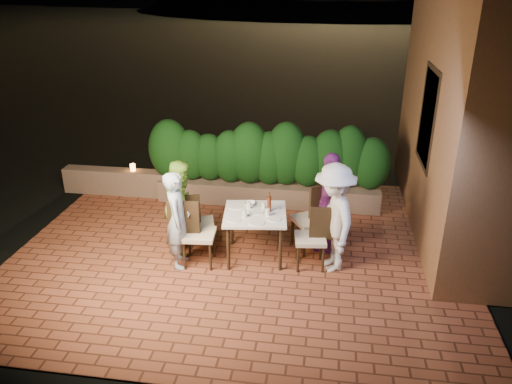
% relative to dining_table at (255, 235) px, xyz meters
% --- Properties ---
extents(ground, '(400.00, 400.00, 0.00)m').
position_rel_dining_table_xyz_m(ground, '(-0.26, -0.28, -0.40)').
color(ground, black).
rests_on(ground, ground).
extents(terrace_floor, '(7.00, 6.00, 0.15)m').
position_rel_dining_table_xyz_m(terrace_floor, '(-0.26, 0.22, -0.45)').
color(terrace_floor, brown).
rests_on(terrace_floor, ground).
extents(building_wall, '(1.60, 5.00, 5.00)m').
position_rel_dining_table_xyz_m(building_wall, '(3.34, 1.72, 2.12)').
color(building_wall, brown).
rests_on(building_wall, ground).
extents(window_pane, '(0.08, 1.00, 1.40)m').
position_rel_dining_table_xyz_m(window_pane, '(2.56, 1.22, 1.62)').
color(window_pane, black).
rests_on(window_pane, building_wall).
extents(window_frame, '(0.06, 1.15, 1.55)m').
position_rel_dining_table_xyz_m(window_frame, '(2.55, 1.22, 1.62)').
color(window_frame, black).
rests_on(window_frame, building_wall).
extents(planter, '(4.20, 0.55, 0.40)m').
position_rel_dining_table_xyz_m(planter, '(-0.06, 2.02, -0.17)').
color(planter, brown).
rests_on(planter, ground).
extents(hedge, '(4.00, 0.70, 1.10)m').
position_rel_dining_table_xyz_m(hedge, '(-0.06, 2.02, 0.57)').
color(hedge, '#0F360F').
rests_on(hedge, planter).
extents(parapet, '(2.20, 0.30, 0.50)m').
position_rel_dining_table_xyz_m(parapet, '(-3.06, 2.02, -0.12)').
color(parapet, brown).
rests_on(parapet, ground).
extents(hill, '(52.00, 40.00, 22.00)m').
position_rel_dining_table_xyz_m(hill, '(1.74, 59.72, -4.38)').
color(hill, black).
rests_on(hill, ground).
extents(dining_table, '(1.03, 1.03, 0.75)m').
position_rel_dining_table_xyz_m(dining_table, '(0.00, 0.00, 0.00)').
color(dining_table, white).
rests_on(dining_table, ground).
extents(plate_nw, '(0.20, 0.20, 0.01)m').
position_rel_dining_table_xyz_m(plate_nw, '(-0.26, -0.27, 0.38)').
color(plate_nw, white).
rests_on(plate_nw, dining_table).
extents(plate_sw, '(0.22, 0.22, 0.01)m').
position_rel_dining_table_xyz_m(plate_sw, '(-0.33, 0.16, 0.38)').
color(plate_sw, white).
rests_on(plate_sw, dining_table).
extents(plate_ne, '(0.21, 0.21, 0.01)m').
position_rel_dining_table_xyz_m(plate_ne, '(0.31, -0.16, 0.38)').
color(plate_ne, white).
rests_on(plate_ne, dining_table).
extents(plate_se, '(0.21, 0.21, 0.01)m').
position_rel_dining_table_xyz_m(plate_se, '(0.26, 0.22, 0.38)').
color(plate_se, white).
rests_on(plate_se, dining_table).
extents(plate_centre, '(0.24, 0.24, 0.01)m').
position_rel_dining_table_xyz_m(plate_centre, '(0.00, 0.04, 0.38)').
color(plate_centre, white).
rests_on(plate_centre, dining_table).
extents(plate_front, '(0.23, 0.23, 0.01)m').
position_rel_dining_table_xyz_m(plate_front, '(0.08, -0.32, 0.38)').
color(plate_front, white).
rests_on(plate_front, dining_table).
extents(glass_nw, '(0.07, 0.07, 0.12)m').
position_rel_dining_table_xyz_m(glass_nw, '(-0.13, -0.16, 0.44)').
color(glass_nw, silver).
rests_on(glass_nw, dining_table).
extents(glass_sw, '(0.07, 0.07, 0.11)m').
position_rel_dining_table_xyz_m(glass_sw, '(-0.11, 0.13, 0.43)').
color(glass_sw, silver).
rests_on(glass_sw, dining_table).
extents(glass_ne, '(0.07, 0.07, 0.12)m').
position_rel_dining_table_xyz_m(glass_ne, '(0.20, -0.07, 0.43)').
color(glass_ne, silver).
rests_on(glass_ne, dining_table).
extents(glass_se, '(0.07, 0.07, 0.12)m').
position_rel_dining_table_xyz_m(glass_se, '(0.11, 0.14, 0.43)').
color(glass_se, silver).
rests_on(glass_se, dining_table).
extents(beer_bottle, '(0.06, 0.06, 0.32)m').
position_rel_dining_table_xyz_m(beer_bottle, '(0.20, 0.08, 0.53)').
color(beer_bottle, '#52200D').
rests_on(beer_bottle, dining_table).
extents(bowl, '(0.19, 0.19, 0.04)m').
position_rel_dining_table_xyz_m(bowl, '(-0.13, 0.29, 0.40)').
color(bowl, white).
rests_on(bowl, dining_table).
extents(chair_left_front, '(0.51, 0.51, 1.02)m').
position_rel_dining_table_xyz_m(chair_left_front, '(-0.80, -0.32, 0.14)').
color(chair_left_front, black).
rests_on(chair_left_front, ground).
extents(chair_left_back, '(0.54, 0.54, 0.94)m').
position_rel_dining_table_xyz_m(chair_left_back, '(-0.90, 0.12, 0.09)').
color(chair_left_back, black).
rests_on(chair_left_back, ground).
extents(chair_right_front, '(0.50, 0.50, 0.97)m').
position_rel_dining_table_xyz_m(chair_right_front, '(0.85, -0.14, 0.11)').
color(chair_right_front, black).
rests_on(chair_right_front, ground).
extents(chair_right_back, '(0.68, 0.68, 1.06)m').
position_rel_dining_table_xyz_m(chair_right_back, '(0.82, 0.38, 0.16)').
color(chair_right_back, black).
rests_on(chair_right_back, ground).
extents(diner_blue, '(0.45, 0.60, 1.49)m').
position_rel_dining_table_xyz_m(diner_blue, '(-1.08, -0.39, 0.37)').
color(diner_blue, '#9DAFCA').
rests_on(diner_blue, ground).
extents(diner_green, '(0.65, 0.79, 1.48)m').
position_rel_dining_table_xyz_m(diner_green, '(-1.16, 0.11, 0.36)').
color(diner_green, '#82BF3B').
rests_on(diner_green, ground).
extents(diner_white, '(0.90, 1.19, 1.64)m').
position_rel_dining_table_xyz_m(diner_white, '(1.17, -0.14, 0.45)').
color(diner_white, silver).
rests_on(diner_white, ground).
extents(diner_purple, '(0.62, 1.02, 1.62)m').
position_rel_dining_table_xyz_m(diner_purple, '(1.11, 0.43, 0.43)').
color(diner_purple, '#6F2673').
rests_on(diner_purple, ground).
extents(parapet_lamp, '(0.10, 0.10, 0.14)m').
position_rel_dining_table_xyz_m(parapet_lamp, '(-2.73, 2.02, 0.20)').
color(parapet_lamp, orange).
rests_on(parapet_lamp, parapet).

